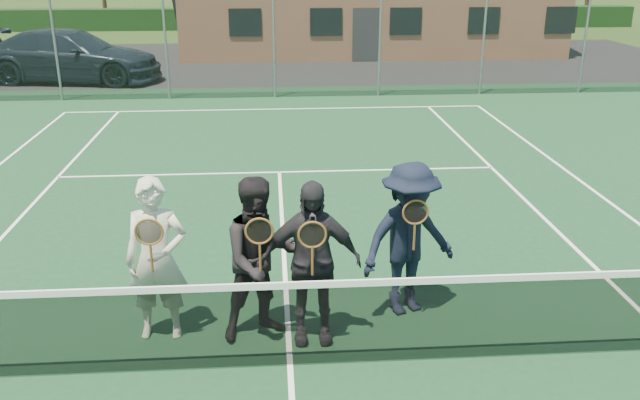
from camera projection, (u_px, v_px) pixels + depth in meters
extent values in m
plane|color=#2E4B1A|center=(273.00, 63.00, 25.59)|extent=(220.00, 220.00, 0.00)
cube|color=#14381E|center=(290.00, 366.00, 6.87)|extent=(30.00, 30.00, 0.02)
cube|color=black|center=(166.00, 64.00, 25.31)|extent=(40.00, 12.00, 0.01)
cube|color=black|center=(271.00, 18.00, 36.63)|extent=(40.00, 1.20, 1.10)
imported|color=#182231|center=(72.00, 56.00, 21.64)|extent=(5.96, 3.21, 1.64)
cube|color=white|center=(276.00, 109.00, 17.99)|extent=(10.97, 0.06, 0.01)
cube|color=white|center=(279.00, 172.00, 12.85)|extent=(8.23, 0.06, 0.01)
cube|color=white|center=(290.00, 365.00, 6.86)|extent=(0.06, 12.80, 0.01)
cube|color=black|center=(289.00, 326.00, 6.71)|extent=(11.60, 0.02, 0.88)
cube|color=white|center=(289.00, 285.00, 6.55)|extent=(11.60, 0.03, 0.07)
cylinder|color=slate|center=(55.00, 47.00, 18.58)|extent=(0.07, 0.07, 3.00)
cylinder|color=slate|center=(166.00, 46.00, 18.78)|extent=(0.07, 0.07, 3.00)
cylinder|color=slate|center=(274.00, 45.00, 18.99)|extent=(0.07, 0.07, 3.00)
cylinder|color=slate|center=(380.00, 44.00, 19.19)|extent=(0.07, 0.07, 3.00)
cylinder|color=slate|center=(483.00, 43.00, 19.40)|extent=(0.07, 0.07, 3.00)
cylinder|color=slate|center=(585.00, 42.00, 19.61)|extent=(0.07, 0.07, 3.00)
cube|color=black|center=(274.00, 45.00, 18.99)|extent=(30.00, 0.03, 3.00)
cube|color=#9E6B4C|center=(365.00, 15.00, 29.12)|extent=(15.00, 8.00, 2.80)
cube|color=#2D2D33|center=(366.00, 35.00, 25.47)|extent=(1.00, 0.06, 2.00)
cube|color=black|center=(245.00, 22.00, 24.98)|extent=(1.20, 0.06, 1.00)
cube|color=black|center=(326.00, 22.00, 25.19)|extent=(1.20, 0.06, 1.00)
cube|color=black|center=(406.00, 21.00, 25.40)|extent=(1.20, 0.06, 1.00)
cube|color=black|center=(484.00, 21.00, 25.60)|extent=(1.20, 0.06, 1.00)
cube|color=black|center=(561.00, 20.00, 25.81)|extent=(1.20, 0.06, 1.00)
imported|color=beige|center=(157.00, 260.00, 7.12)|extent=(0.66, 0.43, 1.80)
torus|color=brown|center=(149.00, 232.00, 6.72)|extent=(0.29, 0.02, 0.29)
cylinder|color=black|center=(149.00, 232.00, 6.72)|extent=(0.25, 0.00, 0.25)
cylinder|color=brown|center=(151.00, 258.00, 6.82)|extent=(0.03, 0.03, 0.32)
imported|color=black|center=(261.00, 259.00, 7.14)|extent=(1.06, 0.94, 1.80)
torus|color=brown|center=(259.00, 231.00, 6.74)|extent=(0.29, 0.02, 0.29)
cylinder|color=black|center=(259.00, 231.00, 6.74)|extent=(0.25, 0.00, 0.25)
cylinder|color=brown|center=(260.00, 257.00, 6.84)|extent=(0.03, 0.03, 0.32)
imported|color=black|center=(311.00, 262.00, 7.06)|extent=(1.06, 0.46, 1.80)
torus|color=brown|center=(312.00, 235.00, 6.65)|extent=(0.29, 0.02, 0.29)
cylinder|color=black|center=(312.00, 235.00, 6.65)|extent=(0.25, 0.00, 0.25)
cylinder|color=brown|center=(312.00, 261.00, 6.75)|extent=(0.03, 0.03, 0.32)
imported|color=black|center=(409.00, 239.00, 7.63)|extent=(1.32, 1.04, 1.80)
torus|color=brown|center=(416.00, 212.00, 7.23)|extent=(0.29, 0.02, 0.29)
cylinder|color=black|center=(416.00, 212.00, 7.23)|extent=(0.25, 0.00, 0.25)
cylinder|color=brown|center=(414.00, 236.00, 7.32)|extent=(0.03, 0.03, 0.32)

